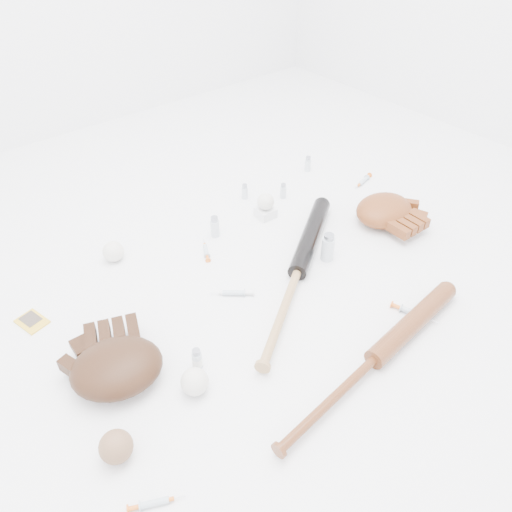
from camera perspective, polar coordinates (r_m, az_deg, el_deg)
bat_dark at (r=1.65m, az=4.76°, el=-1.77°), size 0.77×0.54×0.06m
bat_wood at (r=1.44m, az=13.43°, el=-11.34°), size 0.82×0.13×0.06m
glove_dark at (r=1.40m, az=-15.64°, el=-12.13°), size 0.38×0.38×0.11m
glove_tan at (r=1.97m, az=14.41°, el=5.13°), size 0.28×0.28×0.10m
trading_card at (r=1.67m, az=-24.22°, el=-6.85°), size 0.09×0.11×0.01m
pedestal at (r=1.95m, az=1.09°, el=4.98°), size 0.07×0.07×0.04m
baseball_on_pedestal at (r=1.92m, az=1.11°, el=6.25°), size 0.07×0.07×0.07m
baseball_left at (r=1.40m, az=-16.56°, el=-13.76°), size 0.07×0.07×0.07m
baseball_upper at (r=1.79m, az=-16.00°, el=0.50°), size 0.07×0.07×0.07m
baseball_mid at (r=1.35m, az=-7.03°, el=-14.07°), size 0.07×0.07×0.07m
baseball_aged at (r=1.28m, az=-15.70°, el=-20.24°), size 0.08×0.08×0.08m
syringe_0 at (r=1.24m, az=-11.53°, el=-25.92°), size 0.14×0.08×0.02m
syringe_1 at (r=1.61m, az=-2.57°, el=-4.23°), size 0.14×0.12×0.02m
syringe_2 at (r=1.78m, az=-5.74°, el=0.61°), size 0.08×0.13×0.02m
syringe_3 at (r=1.62m, az=17.47°, el=-6.20°), size 0.08×0.16×0.02m
syringe_4 at (r=2.21m, az=12.15°, el=8.38°), size 0.15×0.06×0.02m
vial_0 at (r=2.05m, az=-1.29°, el=7.40°), size 0.02×0.02×0.06m
vial_1 at (r=2.26m, az=5.94°, el=10.45°), size 0.03×0.03×0.07m
vial_2 at (r=1.84m, az=-4.73°, el=3.39°), size 0.03×0.03×0.08m
vial_3 at (r=1.73m, az=8.22°, el=1.03°), size 0.04×0.04×0.10m
vial_4 at (r=1.40m, az=-6.76°, el=-11.58°), size 0.03×0.03×0.07m
vial_5 at (r=2.06m, az=3.13°, el=7.46°), size 0.02×0.02×0.06m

